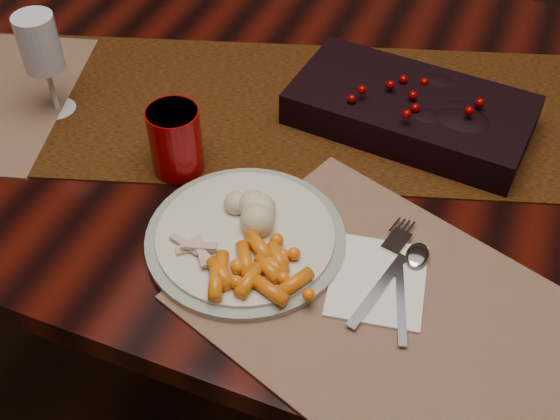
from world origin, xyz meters
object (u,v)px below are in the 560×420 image
at_px(turkey_shreds, 191,252).
at_px(red_cup, 176,140).
at_px(centerpiece, 411,105).
at_px(mashed_potatoes, 249,205).
at_px(dining_table, 329,271).
at_px(baby_carrots, 257,272).
at_px(dinner_plate, 245,237).
at_px(napkin, 378,281).
at_px(placemat_main, 394,316).
at_px(wine_glass, 45,66).

distance_m(turkey_shreds, red_cup, 0.19).
height_order(centerpiece, mashed_potatoes, centerpiece).
bearing_deg(dining_table, baby_carrots, -88.98).
bearing_deg(turkey_shreds, baby_carrots, -0.75).
height_order(dinner_plate, napkin, dinner_plate).
height_order(placemat_main, dinner_plate, dinner_plate).
bearing_deg(dinner_plate, turkey_shreds, -127.66).
bearing_deg(wine_glass, napkin, -14.53).
relative_size(dinner_plate, baby_carrots, 2.20).
height_order(dining_table, wine_glass, wine_glass).
bearing_deg(wine_glass, baby_carrots, -25.61).
bearing_deg(dining_table, wine_glass, -161.86).
bearing_deg(centerpiece, turkey_shreds, -115.76).
distance_m(napkin, red_cup, 0.35).
bearing_deg(baby_carrots, red_cup, 140.52).
distance_m(centerpiece, wine_glass, 0.57).
distance_m(dining_table, placemat_main, 0.54).
relative_size(dining_table, dinner_plate, 6.77).
bearing_deg(dining_table, placemat_main, -61.96).
relative_size(napkin, red_cup, 1.32).
relative_size(dinner_plate, wine_glass, 1.56).
relative_size(baby_carrots, turkey_shreds, 1.83).
distance_m(placemat_main, baby_carrots, 0.18).
distance_m(red_cup, wine_glass, 0.26).
xyz_separation_m(dining_table, wine_glass, (-0.44, -0.14, 0.46)).
bearing_deg(dining_table, red_cup, -133.71).
height_order(dining_table, dinner_plate, dinner_plate).
distance_m(mashed_potatoes, wine_glass, 0.41).
bearing_deg(wine_glass, placemat_main, -17.38).
bearing_deg(napkin, dining_table, 107.08).
xyz_separation_m(turkey_shreds, napkin, (0.23, 0.06, -0.02)).
bearing_deg(centerpiece, red_cup, -141.83).
bearing_deg(placemat_main, baby_carrots, -153.68).
bearing_deg(dinner_plate, napkin, -0.46).
height_order(placemat_main, turkey_shreds, turkey_shreds).
height_order(placemat_main, wine_glass, wine_glass).
xyz_separation_m(centerpiece, baby_carrots, (-0.09, -0.39, -0.01)).
bearing_deg(placemat_main, mashed_potatoes, -178.17).
bearing_deg(dining_table, mashed_potatoes, -99.60).
relative_size(dining_table, red_cup, 17.44).
distance_m(dining_table, napkin, 0.50).
relative_size(turkey_shreds, napkin, 0.48).
height_order(placemat_main, baby_carrots, baby_carrots).
bearing_deg(turkey_shreds, centerpiece, 64.24).
xyz_separation_m(centerpiece, red_cup, (-0.29, -0.23, 0.02)).
relative_size(baby_carrots, red_cup, 1.17).
xyz_separation_m(baby_carrots, turkey_shreds, (-0.09, 0.00, -0.00)).
bearing_deg(red_cup, turkey_shreds, -57.12).
distance_m(mashed_potatoes, napkin, 0.20).
height_order(napkin, wine_glass, wine_glass).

